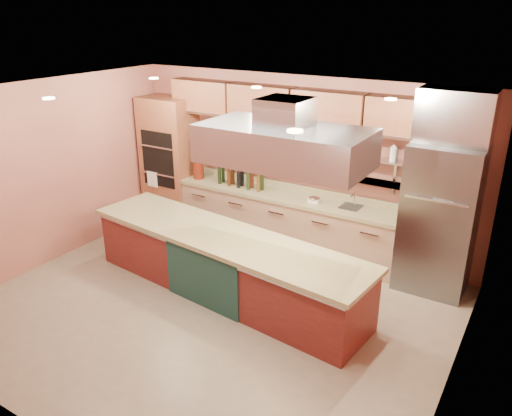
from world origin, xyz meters
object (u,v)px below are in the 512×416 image
Objects in this scene: kitchen_scale at (314,199)px; green_canister at (257,134)px; refrigerator at (439,220)px; copper_kettle at (238,133)px; island at (224,264)px; flower_vase at (199,169)px.

green_canister reaches higher than kitchen_scale.
copper_kettle is (-3.43, 0.23, 0.74)m from refrigerator.
island is (-2.44, -1.65, -0.61)m from refrigerator.
island is 1.84m from kitchen_scale.
island is 2.46m from flower_vase.
copper_kettle reaches higher than island.
flower_vase is at bearing 141.83° from island.
flower_vase is 2.26m from kitchen_scale.
kitchen_scale is 0.89× the size of green_canister.
refrigerator is 0.50× the size of island.
flower_vase is 1.01m from copper_kettle.
refrigerator is at bearing -4.31° from green_canister.
refrigerator is at bearing 14.26° from kitchen_scale.
green_canister is at bearing 114.40° from island.
copper_kettle is (-1.56, 0.22, 0.81)m from kitchen_scale.
kitchen_scale is 1.77m from copper_kettle.
refrigerator reaches higher than island.
copper_kettle is (-1.00, 1.88, 1.35)m from island.
copper_kettle is at bearing -173.46° from kitchen_scale.
refrigerator is 3.01m from island.
copper_kettle is at bearing 17.53° from flower_vase.
flower_vase is (-1.69, 1.66, 0.66)m from island.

